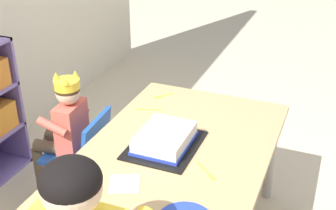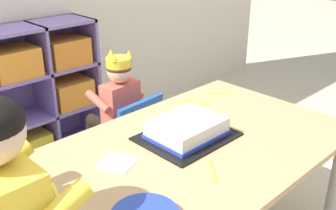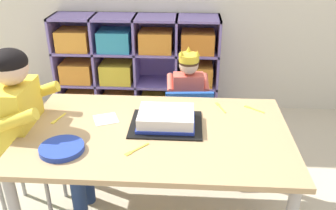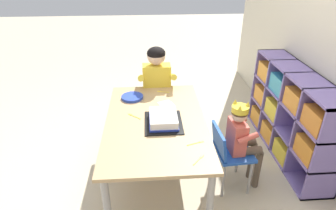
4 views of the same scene
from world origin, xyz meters
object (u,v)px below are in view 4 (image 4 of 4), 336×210
at_px(classroom_chair_adult_side, 157,99).
at_px(fork_at_table_front_edge, 199,159).
at_px(birthday_cake_on_tray, 163,119).
at_px(child_with_crown, 242,135).
at_px(adult_helper_seated, 157,85).
at_px(fork_scattered_mid_table, 134,116).
at_px(activity_table, 156,127).
at_px(fork_near_cake_tray, 196,143).
at_px(fork_near_child_seat, 162,92).
at_px(paper_plate_stack, 132,97).
at_px(classroom_chair_blue, 228,151).

distance_m(classroom_chair_adult_side, fork_at_table_front_edge, 1.39).
bearing_deg(fork_at_table_front_edge, birthday_cake_on_tray, -116.62).
bearing_deg(child_with_crown, classroom_chair_adult_side, 31.16).
distance_m(child_with_crown, adult_helper_seated, 1.10).
height_order(adult_helper_seated, fork_scattered_mid_table, adult_helper_seated).
xyz_separation_m(birthday_cake_on_tray, fork_scattered_mid_table, (-0.13, -0.26, -0.03)).
bearing_deg(activity_table, fork_near_cake_tray, 40.15).
bearing_deg(adult_helper_seated, child_with_crown, -52.37).
relative_size(activity_table, fork_near_child_seat, 11.27).
relative_size(classroom_chair_adult_side, birthday_cake_on_tray, 1.71).
bearing_deg(fork_at_table_front_edge, fork_scattered_mid_table, -103.40).
distance_m(classroom_chair_adult_side, fork_near_cake_tray, 1.21).
xyz_separation_m(paper_plate_stack, fork_near_cake_tray, (0.79, 0.52, -0.01)).
xyz_separation_m(activity_table, fork_scattered_mid_table, (-0.08, -0.19, 0.07)).
bearing_deg(classroom_chair_blue, child_with_crown, -90.43).
bearing_deg(fork_near_cake_tray, classroom_chair_adult_side, -96.30).
bearing_deg(activity_table, fork_at_table_front_edge, 27.58).
relative_size(classroom_chair_blue, birthday_cake_on_tray, 1.57).
distance_m(classroom_chair_blue, fork_scattered_mid_table, 0.88).
height_order(paper_plate_stack, fork_scattered_mid_table, paper_plate_stack).
xyz_separation_m(classroom_chair_blue, paper_plate_stack, (-0.60, -0.84, 0.25)).
height_order(fork_near_cake_tray, fork_at_table_front_edge, same).
bearing_deg(fork_near_cake_tray, activity_table, -69.00).
bearing_deg(fork_near_child_seat, classroom_chair_adult_side, 119.12).
xyz_separation_m(fork_scattered_mid_table, fork_at_table_front_edge, (0.63, 0.48, 0.00)).
distance_m(adult_helper_seated, fork_scattered_mid_table, 0.65).
height_order(birthday_cake_on_tray, fork_near_cake_tray, birthday_cake_on_tray).
distance_m(child_with_crown, fork_at_table_front_edge, 0.59).
height_order(activity_table, classroom_chair_blue, activity_table).
bearing_deg(activity_table, classroom_chair_adult_side, 177.30).
relative_size(activity_table, fork_at_table_front_edge, 12.80).
height_order(fork_near_cake_tray, fork_near_child_seat, same).
bearing_deg(fork_at_table_front_edge, classroom_chair_adult_side, -129.94).
bearing_deg(fork_near_child_seat, fork_near_cake_tray, -60.49).
height_order(activity_table, fork_near_cake_tray, fork_near_cake_tray).
relative_size(activity_table, fork_scattered_mid_table, 12.01).
relative_size(paper_plate_stack, fork_near_child_seat, 1.71).
relative_size(child_with_crown, paper_plate_stack, 3.96).
bearing_deg(adult_helper_seated, activity_table, -94.54).
relative_size(fork_near_cake_tray, fork_near_child_seat, 1.08).
xyz_separation_m(activity_table, child_with_crown, (0.16, 0.73, -0.02)).
height_order(classroom_chair_adult_side, fork_scattered_mid_table, classroom_chair_adult_side).
relative_size(activity_table, classroom_chair_adult_side, 2.14).
distance_m(classroom_chair_adult_side, adult_helper_seated, 0.25).
relative_size(classroom_chair_blue, paper_plate_stack, 2.84).
bearing_deg(fork_scattered_mid_table, adult_helper_seated, 111.53).
distance_m(birthday_cake_on_tray, fork_scattered_mid_table, 0.29).
xyz_separation_m(classroom_chair_blue, fork_scattered_mid_table, (-0.25, -0.81, 0.24)).
distance_m(adult_helper_seated, birthday_cake_on_tray, 0.74).
height_order(adult_helper_seated, fork_near_cake_tray, adult_helper_seated).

